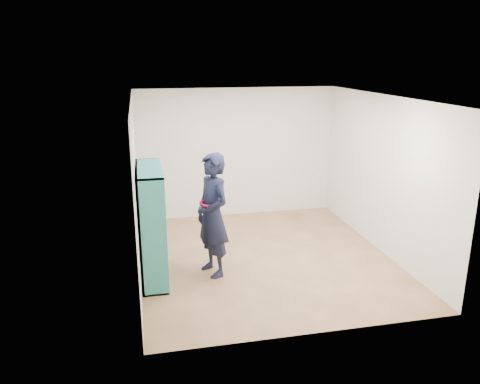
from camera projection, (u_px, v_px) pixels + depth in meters
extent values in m
plane|color=brown|center=(265.00, 257.00, 7.71)|extent=(4.50, 4.50, 0.00)
plane|color=white|center=(267.00, 97.00, 6.98)|extent=(4.50, 4.50, 0.00)
cube|color=silver|center=(136.00, 189.00, 6.94)|extent=(0.02, 4.50, 2.60)
cube|color=silver|center=(382.00, 175.00, 7.75)|extent=(0.02, 4.50, 2.60)
cube|color=silver|center=(237.00, 153.00, 9.46)|extent=(4.00, 0.02, 2.60)
cube|color=silver|center=(319.00, 232.00, 5.24)|extent=(4.00, 0.02, 2.60)
cube|color=teal|center=(153.00, 239.00, 6.25)|extent=(0.37, 0.03, 1.68)
cube|color=teal|center=(150.00, 210.00, 7.40)|extent=(0.37, 0.03, 1.68)
cube|color=teal|center=(155.00, 275.00, 7.06)|extent=(0.37, 1.26, 0.03)
cube|color=teal|center=(149.00, 169.00, 6.59)|extent=(0.37, 1.26, 0.03)
cube|color=teal|center=(140.00, 224.00, 6.79)|extent=(0.03, 1.26, 1.68)
cube|color=teal|center=(152.00, 228.00, 6.64)|extent=(0.34, 0.03, 1.63)
cube|color=teal|center=(151.00, 219.00, 7.01)|extent=(0.34, 0.03, 1.63)
cube|color=teal|center=(153.00, 249.00, 6.94)|extent=(0.34, 1.21, 0.03)
cube|color=teal|center=(152.00, 224.00, 6.83)|extent=(0.34, 1.21, 0.03)
cube|color=teal|center=(150.00, 197.00, 6.71)|extent=(0.34, 1.21, 0.03)
cube|color=beige|center=(157.00, 283.00, 6.66)|extent=(0.23, 0.15, 0.09)
cube|color=black|center=(156.00, 253.00, 6.47)|extent=(0.19, 0.17, 0.26)
cube|color=maroon|center=(155.00, 224.00, 6.35)|extent=(0.19, 0.17, 0.29)
cube|color=silver|center=(152.00, 202.00, 6.32)|extent=(0.23, 0.15, 0.09)
cube|color=navy|center=(157.00, 269.00, 6.97)|extent=(0.19, 0.17, 0.21)
cube|color=brown|center=(155.00, 240.00, 6.84)|extent=(0.19, 0.17, 0.30)
cube|color=#BFB28C|center=(153.00, 221.00, 6.81)|extent=(0.23, 0.15, 0.06)
cube|color=#26594C|center=(152.00, 189.00, 6.62)|extent=(0.19, 0.17, 0.24)
cube|color=beige|center=(155.00, 257.00, 7.35)|extent=(0.19, 0.17, 0.22)
cube|color=black|center=(154.00, 237.00, 7.30)|extent=(0.23, 0.15, 0.06)
cube|color=maroon|center=(153.00, 207.00, 7.11)|extent=(0.19, 0.17, 0.27)
cube|color=silver|center=(151.00, 180.00, 6.99)|extent=(0.19, 0.17, 0.31)
imported|color=black|center=(213.00, 215.00, 6.90)|extent=(0.66, 0.80, 1.87)
torus|color=maroon|center=(212.00, 203.00, 6.85)|extent=(0.50, 0.50, 0.04)
cube|color=silver|center=(201.00, 207.00, 6.88)|extent=(0.05, 0.09, 0.13)
cube|color=black|center=(201.00, 207.00, 6.88)|extent=(0.04, 0.09, 0.13)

